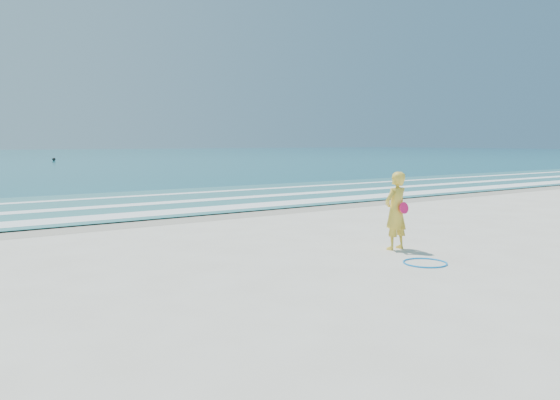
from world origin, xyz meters
TOP-DOWN VIEW (x-y plane):
  - ground at (0.00, 0.00)m, footprint 400.00×400.00m
  - wet_sand at (0.00, 9.00)m, footprint 400.00×2.40m
  - shallow at (0.00, 14.00)m, footprint 400.00×10.00m
  - foam_near at (0.00, 10.30)m, footprint 400.00×1.40m
  - foam_mid at (0.00, 13.20)m, footprint 400.00×0.90m
  - foam_far at (0.00, 16.50)m, footprint 400.00×0.60m
  - hoop at (0.97, -0.14)m, footprint 1.10×1.10m
  - buoy at (9.03, 69.70)m, footprint 0.43×0.43m
  - woman at (1.58, 1.26)m, footprint 0.70×0.49m

SIDE VIEW (x-z plane):
  - ground at x=0.00m, z-range 0.00..0.00m
  - wet_sand at x=0.00m, z-range 0.00..0.00m
  - hoop at x=0.97m, z-range 0.00..0.03m
  - shallow at x=0.00m, z-range 0.04..0.05m
  - foam_near at x=0.00m, z-range 0.05..0.06m
  - foam_mid at x=0.00m, z-range 0.05..0.06m
  - foam_far at x=0.00m, z-range 0.05..0.06m
  - buoy at x=9.03m, z-range 0.04..0.47m
  - woman at x=1.58m, z-range 0.00..1.81m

